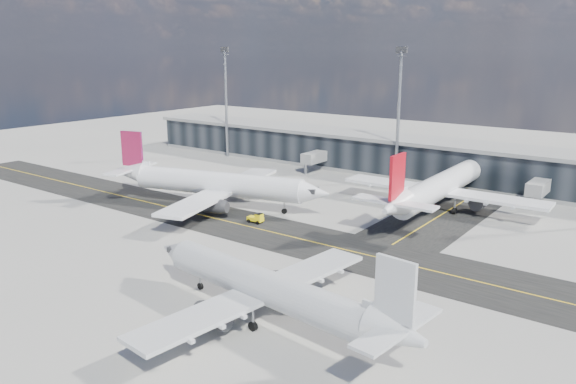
% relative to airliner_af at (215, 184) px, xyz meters
% --- Properties ---
extents(ground, '(300.00, 300.00, 0.00)m').
position_rel_airliner_af_xyz_m(ground, '(18.12, -9.82, -4.32)').
color(ground, gray).
rests_on(ground, ground).
extents(taxiway_lanes, '(180.00, 63.00, 0.03)m').
position_rel_airliner_af_xyz_m(taxiway_lanes, '(22.03, 0.92, -4.31)').
color(taxiway_lanes, black).
rests_on(taxiway_lanes, ground).
extents(terminal_concourse, '(152.00, 19.80, 8.80)m').
position_rel_airliner_af_xyz_m(terminal_concourse, '(18.16, 45.11, -0.23)').
color(terminal_concourse, black).
rests_on(terminal_concourse, ground).
extents(floodlight_masts, '(102.50, 0.70, 28.90)m').
position_rel_airliner_af_xyz_m(floodlight_masts, '(18.12, 38.18, 11.29)').
color(floodlight_masts, gray).
rests_on(floodlight_masts, ground).
extents(airliner_af, '(43.60, 37.51, 13.07)m').
position_rel_airliner_af_xyz_m(airliner_af, '(0.00, 0.00, 0.00)').
color(airliner_af, white).
rests_on(airliner_af, ground).
extents(airliner_redtail, '(37.56, 44.16, 13.12)m').
position_rel_airliner_af_xyz_m(airliner_redtail, '(34.45, 21.73, 0.01)').
color(airliner_redtail, white).
rests_on(airliner_redtail, ground).
extents(airliner_near, '(37.75, 32.25, 11.18)m').
position_rel_airliner_af_xyz_m(airliner_near, '(36.20, -29.61, -0.63)').
color(airliner_near, '#BBBDC0').
rests_on(airliner_near, ground).
extents(baggage_tug, '(2.82, 1.56, 1.72)m').
position_rel_airliner_af_xyz_m(baggage_tug, '(12.86, -3.55, -3.46)').
color(baggage_tug, yellow).
rests_on(baggage_tug, ground).
extents(service_van, '(3.38, 6.28, 1.68)m').
position_rel_airliner_af_xyz_m(service_van, '(25.60, 33.96, -3.48)').
color(service_van, white).
rests_on(service_van, ground).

